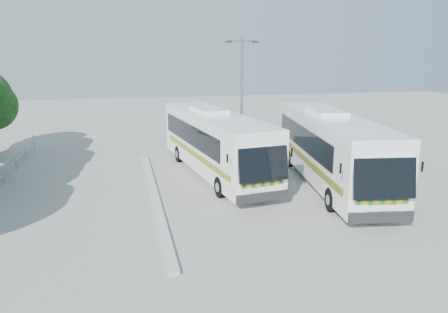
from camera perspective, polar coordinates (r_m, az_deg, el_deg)
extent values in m
plane|color=gray|center=(20.13, -2.07, -6.55)|extent=(100.00, 100.00, 0.00)
cube|color=#B2B2AD|center=(21.70, -9.10, -5.00)|extent=(0.40, 16.00, 0.15)
cylinder|color=gray|center=(33.79, -23.86, 1.43)|extent=(0.06, 0.06, 1.00)
cube|color=white|center=(24.93, -1.22, 2.03)|extent=(4.25, 12.65, 3.16)
cube|color=black|center=(19.23, 5.11, -0.31)|extent=(2.42, 0.79, 2.01)
cube|color=black|center=(25.03, -4.54, 2.94)|extent=(1.41, 9.85, 1.14)
cube|color=black|center=(25.88, 1.05, 3.33)|extent=(1.41, 9.85, 1.14)
cube|color=#0B4F11|center=(24.36, -3.88, 0.29)|extent=(1.50, 10.66, 0.29)
cylinder|color=black|center=(21.22, -0.46, -4.00)|extent=(0.45, 1.07, 1.03)
cylinder|color=black|center=(22.11, 5.23, -3.33)|extent=(0.45, 1.07, 1.03)
cylinder|color=black|center=(28.17, -5.88, 0.34)|extent=(0.45, 1.07, 1.03)
cylinder|color=black|center=(28.85, -1.40, 0.73)|extent=(0.45, 1.07, 1.03)
cube|color=white|center=(23.77, 13.71, 1.26)|extent=(4.58, 13.15, 3.28)
cube|color=black|center=(17.82, 20.23, -1.92)|extent=(2.52, 0.85, 2.09)
cube|color=black|center=(23.91, 10.17, 2.49)|extent=(1.59, 10.21, 1.18)
cube|color=black|center=(24.75, 16.30, 2.53)|extent=(1.59, 10.21, 1.18)
cube|color=#0C5419|center=(23.21, 10.66, -0.44)|extent=(1.70, 11.06, 0.30)
cylinder|color=black|center=(19.95, 13.88, -5.51)|extent=(0.48, 1.11, 1.07)
cylinder|color=black|center=(20.84, 20.25, -5.14)|extent=(0.48, 1.11, 1.07)
cylinder|color=black|center=(27.19, 8.72, -0.18)|extent=(0.48, 1.11, 1.07)
cylinder|color=black|center=(27.85, 13.59, -0.08)|extent=(0.48, 1.11, 1.07)
cylinder|color=gray|center=(26.02, 2.30, 6.77)|extent=(0.16, 0.16, 7.71)
cylinder|color=gray|center=(25.84, 2.38, 14.86)|extent=(1.54, 0.13, 0.08)
cube|color=black|center=(25.67, 0.65, 14.77)|extent=(0.34, 0.18, 0.12)
cube|color=black|center=(26.03, 4.09, 14.72)|extent=(0.34, 0.18, 0.12)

